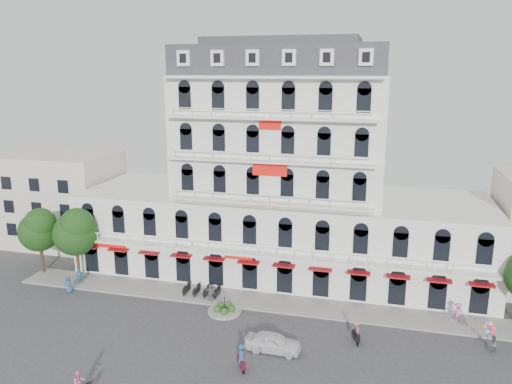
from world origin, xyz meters
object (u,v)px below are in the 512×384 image
object	(u,v)px
rider_southwest	(79,384)
rider_east	(241,357)
rider_center	(356,331)
balloon_vendor	(491,337)
parked_car	(273,342)

from	to	relation	value
rider_southwest	rider_east	xyz separation A→B (m)	(10.01, 6.19, -0.06)
rider_east	rider_center	world-z (taller)	rider_east
rider_southwest	balloon_vendor	world-z (taller)	balloon_vendor
parked_car	rider_center	world-z (taller)	rider_center
parked_car	rider_southwest	world-z (taller)	rider_southwest
parked_car	rider_center	size ratio (longest dim) A/B	2.36
rider_southwest	rider_center	bearing A→B (deg)	-14.07
rider_southwest	rider_east	bearing A→B (deg)	-16.60
rider_southwest	rider_center	distance (m)	22.18
rider_southwest	rider_east	distance (m)	11.77
rider_southwest	balloon_vendor	bearing A→B (deg)	-22.93
rider_southwest	parked_car	bearing A→B (deg)	-9.83
balloon_vendor	rider_east	bearing A→B (deg)	-158.23
rider_southwest	balloon_vendor	size ratio (longest dim) A/B	0.91
rider_east	parked_car	bearing A→B (deg)	-60.58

